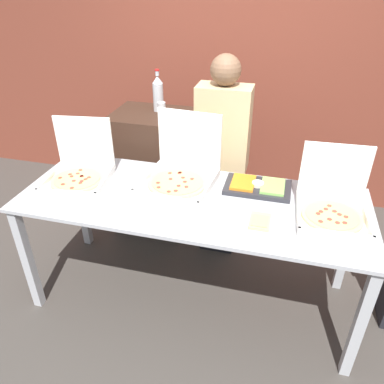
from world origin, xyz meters
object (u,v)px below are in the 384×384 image
at_px(veggie_tray, 258,187).
at_px(soda_bottle, 158,93).
at_px(soda_can_silver, 162,110).
at_px(pizza_box_far_right, 332,206).
at_px(paper_plate_front_center, 260,222).
at_px(person_guest_plaid, 222,158).
at_px(pizza_box_near_left, 181,172).
at_px(pizza_box_near_right, 79,171).

xyz_separation_m(veggie_tray, soda_bottle, (-0.93, 0.69, 0.37)).
relative_size(soda_bottle, soda_can_silver, 2.76).
bearing_deg(soda_can_silver, pizza_box_far_right, -29.67).
height_order(paper_plate_front_center, veggie_tray, veggie_tray).
bearing_deg(soda_can_silver, person_guest_plaid, -14.13).
relative_size(pizza_box_near_left, veggie_tray, 1.17).
xyz_separation_m(pizza_box_far_right, soda_can_silver, (-1.31, 0.75, 0.23)).
height_order(pizza_box_near_right, veggie_tray, pizza_box_near_right).
height_order(paper_plate_front_center, soda_bottle, soda_bottle).
bearing_deg(pizza_box_near_left, paper_plate_front_center, -25.84).
bearing_deg(soda_can_silver, veggie_tray, -32.60).
bearing_deg(pizza_box_near_left, pizza_box_far_right, -4.04).
relative_size(paper_plate_front_center, person_guest_plaid, 0.13).
bearing_deg(pizza_box_far_right, person_guest_plaid, 139.25).
xyz_separation_m(veggie_tray, soda_can_silver, (-0.85, 0.55, 0.28)).
bearing_deg(veggie_tray, pizza_box_near_left, -175.06).
bearing_deg(veggie_tray, paper_plate_front_center, -81.82).
height_order(pizza_box_far_right, soda_can_silver, pizza_box_far_right).
xyz_separation_m(pizza_box_near_right, soda_can_silver, (0.36, 0.73, 0.23)).
distance_m(pizza_box_far_right, veggie_tray, 0.50).
distance_m(pizza_box_near_left, pizza_box_near_right, 0.70).
height_order(pizza_box_near_right, person_guest_plaid, person_guest_plaid).
bearing_deg(pizza_box_near_left, pizza_box_near_right, -163.24).
xyz_separation_m(pizza_box_near_left, soda_can_silver, (-0.33, 0.59, 0.22)).
distance_m(soda_bottle, person_guest_plaid, 0.77).
bearing_deg(pizza_box_near_right, paper_plate_front_center, -17.26).
distance_m(pizza_box_far_right, soda_bottle, 1.68).
bearing_deg(pizza_box_near_right, person_guest_plaid, 25.81).
bearing_deg(soda_bottle, soda_can_silver, -61.90).
relative_size(soda_bottle, person_guest_plaid, 0.21).
bearing_deg(pizza_box_near_right, pizza_box_far_right, -8.61).
xyz_separation_m(paper_plate_front_center, veggie_tray, (-0.06, 0.39, 0.01)).
height_order(pizza_box_near_left, veggie_tray, pizza_box_near_left).
distance_m(pizza_box_near_left, soda_bottle, 0.89).
distance_m(paper_plate_front_center, soda_can_silver, 1.34).
xyz_separation_m(soda_can_silver, person_guest_plaid, (0.53, -0.13, -0.30)).
xyz_separation_m(pizza_box_near_left, person_guest_plaid, (0.20, 0.46, -0.08)).
height_order(veggie_tray, soda_bottle, soda_bottle).
height_order(soda_bottle, person_guest_plaid, person_guest_plaid).
relative_size(pizza_box_near_right, person_guest_plaid, 0.29).
distance_m(pizza_box_near_left, person_guest_plaid, 0.51).
bearing_deg(veggie_tray, pizza_box_far_right, -23.73).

